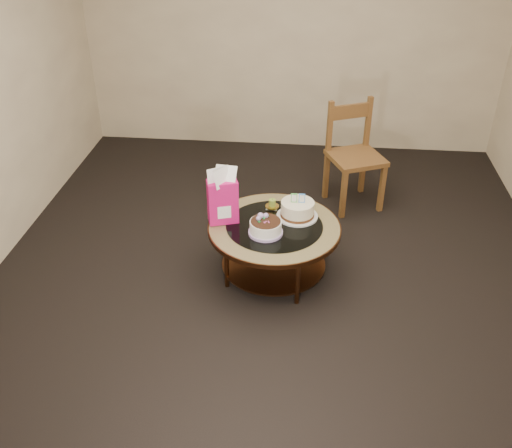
# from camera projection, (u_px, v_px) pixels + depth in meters

# --- Properties ---
(ground) EXTENTS (5.00, 5.00, 0.00)m
(ground) POSITION_uv_depth(u_px,v_px,m) (273.00, 273.00, 4.59)
(ground) COLOR black
(ground) RESTS_ON ground
(room_walls) EXTENTS (4.52, 5.02, 2.61)m
(room_walls) POSITION_uv_depth(u_px,v_px,m) (277.00, 87.00, 3.76)
(room_walls) COLOR beige
(room_walls) RESTS_ON ground
(coffee_table) EXTENTS (1.02, 1.02, 0.46)m
(coffee_table) POSITION_uv_depth(u_px,v_px,m) (274.00, 234.00, 4.39)
(coffee_table) COLOR #542E18
(coffee_table) RESTS_ON ground
(decorated_cake) EXTENTS (0.26, 0.26, 0.15)m
(decorated_cake) POSITION_uv_depth(u_px,v_px,m) (265.00, 228.00, 4.22)
(decorated_cake) COLOR #A388C0
(decorated_cake) RESTS_ON coffee_table
(cream_cake) EXTENTS (0.32, 0.32, 0.20)m
(cream_cake) POSITION_uv_depth(u_px,v_px,m) (297.00, 210.00, 4.41)
(cream_cake) COLOR silver
(cream_cake) RESTS_ON coffee_table
(gift_bag) EXTENTS (0.25, 0.21, 0.45)m
(gift_bag) POSITION_uv_depth(u_px,v_px,m) (223.00, 196.00, 4.28)
(gift_bag) COLOR #DF1564
(gift_bag) RESTS_ON coffee_table
(pillar_candle) EXTENTS (0.11, 0.11, 0.08)m
(pillar_candle) POSITION_uv_depth(u_px,v_px,m) (272.00, 205.00, 4.55)
(pillar_candle) COLOR #DAB859
(pillar_candle) RESTS_ON coffee_table
(dining_chair) EXTENTS (0.60, 0.60, 0.99)m
(dining_chair) POSITION_uv_depth(u_px,v_px,m) (354.00, 155.00, 5.29)
(dining_chair) COLOR brown
(dining_chair) RESTS_ON ground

